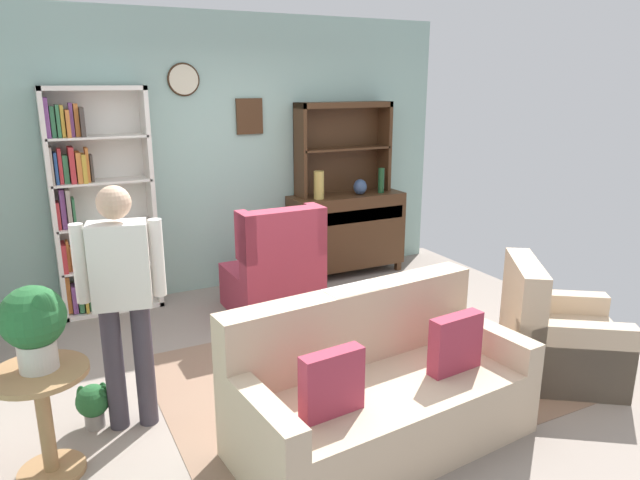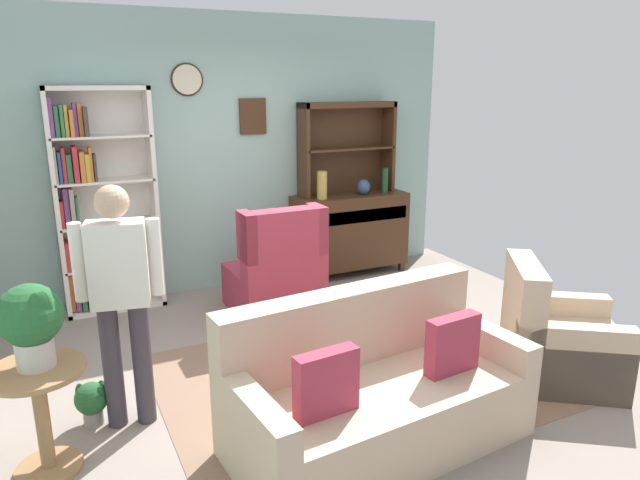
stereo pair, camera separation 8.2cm
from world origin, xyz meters
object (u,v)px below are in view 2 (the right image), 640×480
(sideboard, at_px, (350,230))
(couch_floral, at_px, (374,394))
(person_reading, at_px, (120,291))
(potted_plant_small, at_px, (92,400))
(bookshelf, at_px, (97,203))
(vase_tall, at_px, (322,185))
(wingback_chair, at_px, (277,275))
(vase_round, at_px, (364,187))
(sideboard_hutch, at_px, (346,136))
(bottle_wine, at_px, (385,181))
(book_stack, at_px, (355,311))
(armchair_floral, at_px, (556,342))
(potted_plant_large, at_px, (32,320))
(coffee_table, at_px, (341,324))
(plant_stand, at_px, (41,408))

(sideboard, bearing_deg, couch_floral, -116.11)
(person_reading, bearing_deg, potted_plant_small, 159.14)
(bookshelf, relative_size, couch_floral, 1.12)
(vase_tall, bearing_deg, bookshelf, 175.82)
(wingback_chair, bearing_deg, vase_round, 27.08)
(sideboard_hutch, relative_size, couch_floral, 0.59)
(person_reading, bearing_deg, sideboard, 36.77)
(sideboard, height_order, person_reading, person_reading)
(bottle_wine, bearing_deg, vase_round, 175.05)
(sideboard, relative_size, person_reading, 0.83)
(person_reading, distance_m, book_stack, 1.73)
(sideboard_hutch, height_order, wingback_chair, sideboard_hutch)
(armchair_floral, relative_size, book_stack, 5.40)
(vase_tall, distance_m, couch_floral, 3.07)
(wingback_chair, xyz_separation_m, person_reading, (-1.53, -1.29, 0.52))
(couch_floral, bearing_deg, vase_tall, 69.96)
(potted_plant_large, bearing_deg, armchair_floral, -8.09)
(wingback_chair, relative_size, person_reading, 0.67)
(bookshelf, xyz_separation_m, vase_round, (2.76, -0.15, -0.05))
(sideboard_hutch, bearing_deg, armchair_floral, -86.12)
(bookshelf, bearing_deg, couch_floral, -67.56)
(bottle_wine, xyz_separation_m, couch_floral, (-1.80, -2.79, -0.75))
(bottle_wine, bearing_deg, potted_plant_small, -150.90)
(bottle_wine, height_order, person_reading, person_reading)
(sideboard, distance_m, potted_plant_large, 3.97)
(coffee_table, bearing_deg, vase_round, 55.97)
(sideboard_hutch, bearing_deg, person_reading, -141.78)
(coffee_table, bearing_deg, plant_stand, -170.06)
(vase_tall, relative_size, person_reading, 0.19)
(potted_plant_large, height_order, person_reading, person_reading)
(book_stack, bearing_deg, couch_floral, -112.29)
(bookshelf, height_order, potted_plant_large, bookshelf)
(person_reading, bearing_deg, sideboard_hutch, 38.22)
(potted_plant_large, bearing_deg, person_reading, 30.08)
(bookshelf, distance_m, couch_floral, 3.29)
(coffee_table, bearing_deg, couch_floral, -105.97)
(potted_plant_small, relative_size, book_stack, 1.46)
(bookshelf, xyz_separation_m, sideboard_hutch, (2.63, 0.03, 0.51))
(armchair_floral, height_order, plant_stand, armchair_floral)
(couch_floral, xyz_separation_m, book_stack, (0.37, 0.89, 0.14))
(couch_floral, height_order, book_stack, couch_floral)
(vase_round, bearing_deg, coffee_table, -124.03)
(vase_tall, distance_m, potted_plant_small, 3.29)
(sideboard_hutch, relative_size, person_reading, 0.71)
(potted_plant_small, height_order, book_stack, book_stack)
(vase_round, bearing_deg, sideboard_hutch, 126.48)
(armchair_floral, relative_size, person_reading, 0.69)
(armchair_floral, relative_size, potted_plant_small, 3.70)
(sideboard, relative_size, vase_tall, 4.37)
(sideboard_hutch, bearing_deg, coffee_table, -119.03)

